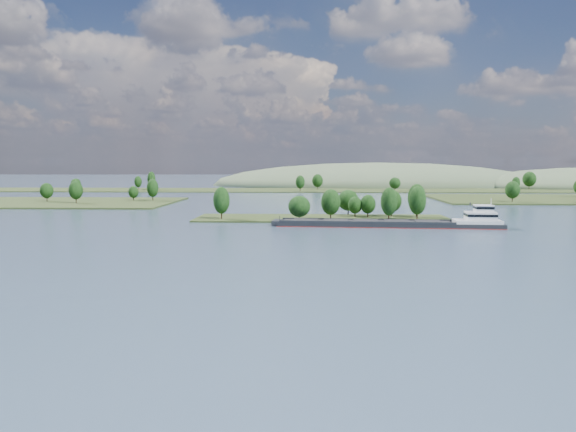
{
  "coord_description": "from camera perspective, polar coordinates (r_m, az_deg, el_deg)",
  "views": [
    {
      "loc": [
        -4.54,
        -42.16,
        22.7
      ],
      "look_at": [
        -11.57,
        130.0,
        6.0
      ],
      "focal_mm": 35.0,
      "sensor_mm": 36.0,
      "label": 1
    }
  ],
  "objects": [
    {
      "name": "hill_west",
      "position": [
        546.45,
        9.13,
        3.08
      ],
      "size": [
        320.0,
        160.0,
        44.0
      ],
      "primitive_type": "ellipsoid",
      "color": "#46583C",
      "rests_on": "ground"
    },
    {
      "name": "back_shoreline",
      "position": [
        442.73,
        4.08,
        2.67
      ],
      "size": [
        900.0,
        60.0,
        15.63
      ],
      "color": "#263417",
      "rests_on": "ground"
    },
    {
      "name": "cargo_barge",
      "position": [
        200.4,
        11.56,
        -0.69
      ],
      "size": [
        80.55,
        15.86,
        10.83
      ],
      "color": "black",
      "rests_on": "ground"
    },
    {
      "name": "ground",
      "position": [
        163.8,
        3.91,
        -2.44
      ],
      "size": [
        1800.0,
        1800.0,
        0.0
      ],
      "primitive_type": "plane",
      "color": "#3C5468",
      "rests_on": "ground"
    },
    {
      "name": "tree_island",
      "position": [
        222.17,
        5.42,
        0.71
      ],
      "size": [
        100.0,
        34.46,
        14.52
      ],
      "color": "#263417",
      "rests_on": "ground"
    }
  ]
}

